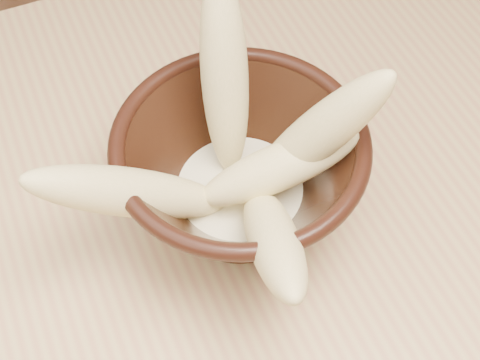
% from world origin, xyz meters
% --- Properties ---
extents(table, '(1.20, 0.80, 0.75)m').
position_xyz_m(table, '(0.00, 0.00, 0.67)').
color(table, '#D5B375').
rests_on(table, ground).
extents(bowl, '(0.21, 0.21, 0.11)m').
position_xyz_m(bowl, '(0.05, 0.04, 0.81)').
color(bowl, black).
rests_on(bowl, table).
extents(milk_puddle, '(0.12, 0.12, 0.02)m').
position_xyz_m(milk_puddle, '(0.05, 0.04, 0.79)').
color(milk_puddle, '#EFE8C0').
rests_on(milk_puddle, bowl).
extents(banana_upright, '(0.06, 0.10, 0.18)m').
position_xyz_m(banana_upright, '(0.05, 0.09, 0.88)').
color(banana_upright, '#D5C97E').
rests_on(banana_upright, bowl).
extents(banana_left, '(0.17, 0.05, 0.14)m').
position_xyz_m(banana_left, '(-0.04, 0.04, 0.84)').
color(banana_left, '#D5C97E').
rests_on(banana_left, bowl).
extents(banana_right, '(0.13, 0.09, 0.17)m').
position_xyz_m(banana_right, '(0.10, 0.02, 0.87)').
color(banana_right, '#D5C97E').
rests_on(banana_right, bowl).
extents(banana_across, '(0.15, 0.06, 0.09)m').
position_xyz_m(banana_across, '(0.07, 0.02, 0.84)').
color(banana_across, '#D5C97E').
rests_on(banana_across, bowl).
extents(banana_front, '(0.08, 0.17, 0.12)m').
position_xyz_m(banana_front, '(0.04, -0.04, 0.84)').
color(banana_front, '#D5C97E').
rests_on(banana_front, bowl).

